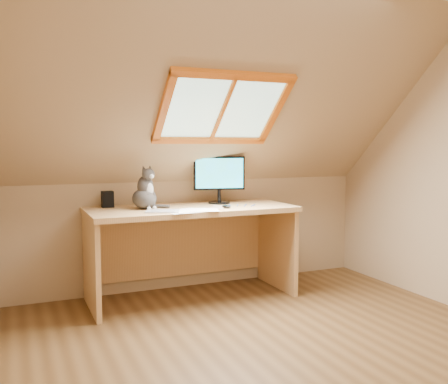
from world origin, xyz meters
TOP-DOWN VIEW (x-y plane):
  - ground at (0.00, 0.00)m, footprint 3.50×3.50m
  - room_shell at (0.00, -0.09)m, footprint 3.52×3.52m
  - desk at (-0.15, 1.45)m, footprint 1.76×0.77m
  - monitor at (0.17, 1.50)m, footprint 0.46×0.20m
  - cat at (-0.55, 1.40)m, footprint 0.28×0.30m
  - desk_speaker at (-0.81, 1.63)m, footprint 0.10×0.10m
  - graphics_tablet at (-0.46, 1.16)m, footprint 0.31×0.27m
  - mouse at (0.09, 1.17)m, footprint 0.08×0.11m
  - papers at (-0.23, 1.12)m, footprint 0.35×0.30m
  - cables at (0.19, 1.26)m, footprint 0.51×0.26m

SIDE VIEW (x-z plane):
  - ground at x=0.00m, z-range 0.00..0.00m
  - desk at x=-0.15m, z-range 0.16..0.97m
  - papers at x=-0.23m, z-range 0.80..0.81m
  - cables at x=0.19m, z-range 0.80..0.81m
  - graphics_tablet at x=-0.46m, z-range 0.80..0.81m
  - mouse at x=0.09m, z-range 0.80..0.83m
  - desk_speaker at x=-0.81m, z-range 0.80..0.94m
  - cat at x=-0.55m, z-range 0.75..1.12m
  - monitor at x=0.17m, z-range 0.84..1.26m
  - room_shell at x=0.00m, z-range 0.23..2.64m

